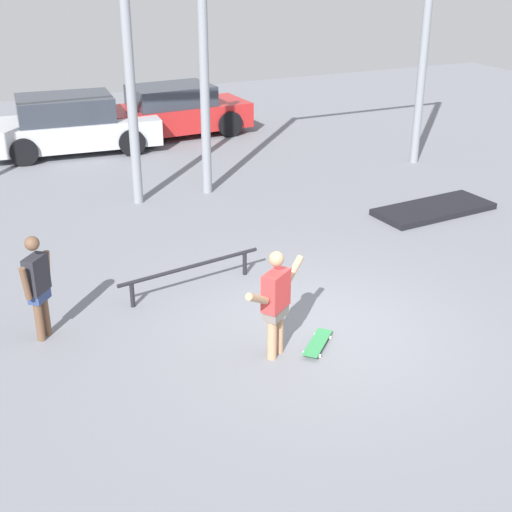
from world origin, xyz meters
The scene contains 9 objects.
ground_plane centered at (0.00, 0.00, 0.00)m, with size 36.00×36.00×0.00m, color slate.
skateboarder centered at (-0.81, -0.34, 0.82)m, with size 1.20×0.86×1.51m.
skateboard centered at (-0.20, -0.40, 0.06)m, with size 0.69×0.68×0.08m.
manual_pad centered at (4.51, 3.20, 0.06)m, with size 2.50×1.01×0.12m, color black.
grind_rail centered at (-1.17, 1.95, 0.34)m, with size 2.44×0.46×0.43m.
canopy_support_right centered at (3.53, 6.28, 3.59)m, with size 5.69×0.20×5.87m.
parked_car_silver centered at (-1.21, 10.80, 0.70)m, with size 4.41×2.29×1.45m.
parked_car_red centered at (1.76, 11.24, 0.68)m, with size 4.06×2.03×1.40m.
bystander centered at (-3.54, 1.42, 0.84)m, with size 0.51×0.56×1.52m.
Camera 1 is at (-4.46, -7.65, 5.11)m, focal length 50.00 mm.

